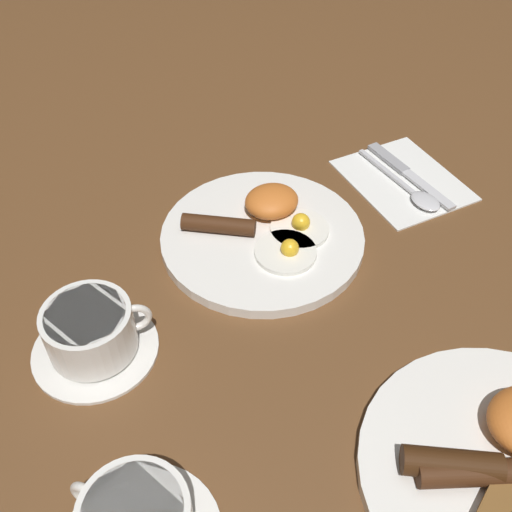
{
  "coord_description": "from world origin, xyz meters",
  "views": [
    {
      "loc": [
        0.27,
        0.51,
        0.55
      ],
      "look_at": [
        0.03,
        0.04,
        0.03
      ],
      "focal_mm": 42.0,
      "sensor_mm": 36.0,
      "label": 1
    }
  ],
  "objects_px": {
    "teacup_near": "(92,334)",
    "knife": "(405,171)",
    "breakfast_plate_near": "(264,233)",
    "spoon": "(417,194)",
    "breakfast_plate_far": "(511,469)"
  },
  "relations": [
    {
      "from": "teacup_near",
      "to": "breakfast_plate_near",
      "type": "bearing_deg",
      "value": -163.47
    },
    {
      "from": "breakfast_plate_near",
      "to": "breakfast_plate_far",
      "type": "xyz_separation_m",
      "value": [
        -0.05,
        0.4,
        0.0
      ]
    },
    {
      "from": "breakfast_plate_far",
      "to": "spoon",
      "type": "distance_m",
      "value": 0.41
    },
    {
      "from": "breakfast_plate_far",
      "to": "teacup_near",
      "type": "distance_m",
      "value": 0.44
    },
    {
      "from": "breakfast_plate_near",
      "to": "breakfast_plate_far",
      "type": "bearing_deg",
      "value": 97.12
    },
    {
      "from": "breakfast_plate_near",
      "to": "teacup_near",
      "type": "bearing_deg",
      "value": 16.53
    },
    {
      "from": "breakfast_plate_near",
      "to": "breakfast_plate_far",
      "type": "height_order",
      "value": "breakfast_plate_far"
    },
    {
      "from": "breakfast_plate_near",
      "to": "breakfast_plate_far",
      "type": "relative_size",
      "value": 0.94
    },
    {
      "from": "breakfast_plate_far",
      "to": "teacup_near",
      "type": "xyz_separation_m",
      "value": [
        0.3,
        -0.32,
        0.02
      ]
    },
    {
      "from": "teacup_near",
      "to": "knife",
      "type": "distance_m",
      "value": 0.52
    },
    {
      "from": "breakfast_plate_far",
      "to": "spoon",
      "type": "relative_size",
      "value": 1.66
    },
    {
      "from": "breakfast_plate_near",
      "to": "spoon",
      "type": "bearing_deg",
      "value": 173.62
    },
    {
      "from": "breakfast_plate_near",
      "to": "teacup_near",
      "type": "height_order",
      "value": "teacup_near"
    },
    {
      "from": "breakfast_plate_near",
      "to": "breakfast_plate_far",
      "type": "distance_m",
      "value": 0.4
    },
    {
      "from": "knife",
      "to": "spoon",
      "type": "bearing_deg",
      "value": -24.22
    }
  ]
}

